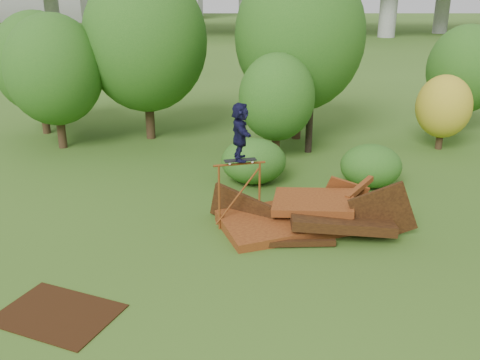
{
  "coord_description": "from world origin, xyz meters",
  "views": [
    {
      "loc": [
        -0.77,
        -11.4,
        6.53
      ],
      "look_at": [
        -0.8,
        2.0,
        1.6
      ],
      "focal_mm": 40.0,
      "sensor_mm": 36.0,
      "label": 1
    }
  ],
  "objects_px": {
    "scrap_pile": "(306,217)",
    "utility_pole": "(314,18)",
    "skater": "(240,132)",
    "flat_plate": "(58,314)"
  },
  "relations": [
    {
      "from": "skater",
      "to": "scrap_pile",
      "type": "bearing_deg",
      "value": -97.93
    },
    {
      "from": "scrap_pile",
      "to": "skater",
      "type": "height_order",
      "value": "skater"
    },
    {
      "from": "flat_plate",
      "to": "utility_pole",
      "type": "distance_m",
      "value": 14.35
    },
    {
      "from": "scrap_pile",
      "to": "utility_pole",
      "type": "bearing_deg",
      "value": 82.81
    },
    {
      "from": "flat_plate",
      "to": "utility_pole",
      "type": "xyz_separation_m",
      "value": [
        6.62,
        11.57,
        5.31
      ]
    },
    {
      "from": "scrap_pile",
      "to": "skater",
      "type": "distance_m",
      "value": 3.09
    },
    {
      "from": "skater",
      "to": "utility_pole",
      "type": "height_order",
      "value": "utility_pole"
    },
    {
      "from": "utility_pole",
      "to": "scrap_pile",
      "type": "bearing_deg",
      "value": -97.19
    },
    {
      "from": "scrap_pile",
      "to": "utility_pole",
      "type": "height_order",
      "value": "utility_pole"
    },
    {
      "from": "flat_plate",
      "to": "scrap_pile",
      "type": "bearing_deg",
      "value": 36.61
    }
  ]
}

